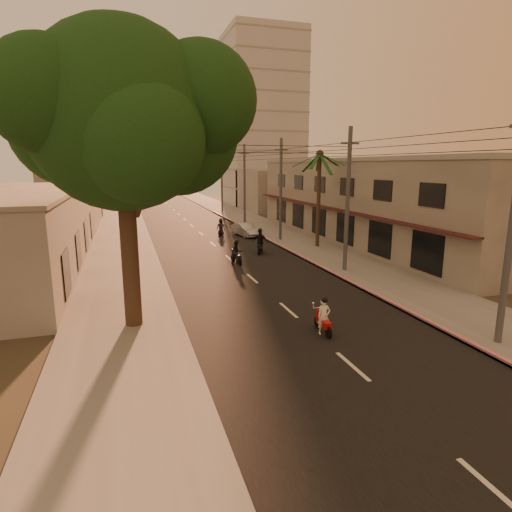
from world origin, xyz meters
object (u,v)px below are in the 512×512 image
(scooter_far_a, at_px, (221,228))
(broadleaf_tree, at_px, (132,119))
(scooter_red, at_px, (324,318))
(parked_car, at_px, (245,230))
(palm_tree, at_px, (320,159))
(scooter_mid_b, at_px, (260,242))
(scooter_mid_a, at_px, (237,253))

(scooter_far_a, bearing_deg, broadleaf_tree, -91.94)
(scooter_red, height_order, parked_car, scooter_red)
(palm_tree, xyz_separation_m, scooter_mid_b, (-5.29, -0.97, -6.25))
(scooter_red, bearing_deg, scooter_mid_a, 93.07)
(scooter_mid_a, bearing_deg, scooter_red, -97.46)
(broadleaf_tree, height_order, scooter_far_a, broadleaf_tree)
(scooter_mid_b, xyz_separation_m, parked_car, (1.14, 8.27, -0.27))
(palm_tree, distance_m, scooter_mid_b, 8.24)
(scooter_mid_a, xyz_separation_m, parked_car, (3.79, 11.33, -0.16))
(scooter_mid_a, distance_m, parked_car, 11.95)
(broadleaf_tree, xyz_separation_m, scooter_mid_a, (6.67, 9.82, -7.68))
(parked_car, bearing_deg, scooter_mid_b, -107.79)
(palm_tree, height_order, scooter_far_a, palm_tree)
(scooter_red, distance_m, scooter_mid_b, 16.28)
(scooter_red, xyz_separation_m, scooter_mid_b, (2.40, 16.10, 0.21))
(scooter_red, bearing_deg, scooter_far_a, 88.94)
(broadleaf_tree, xyz_separation_m, scooter_red, (6.93, -3.22, -7.79))
(palm_tree, distance_m, scooter_far_a, 12.21)
(palm_tree, xyz_separation_m, scooter_mid_a, (-7.94, -4.04, -6.36))
(scooter_red, xyz_separation_m, scooter_far_a, (1.33, 25.33, 0.09))
(palm_tree, height_order, parked_car, palm_tree)
(palm_tree, xyz_separation_m, parked_car, (-4.15, 7.30, -6.52))
(scooter_mid_b, bearing_deg, broadleaf_tree, -103.33)
(palm_tree, bearing_deg, scooter_far_a, 127.56)
(scooter_mid_b, bearing_deg, parked_car, 104.73)
(scooter_red, height_order, scooter_far_a, scooter_far_a)
(broadleaf_tree, xyz_separation_m, palm_tree, (14.61, 13.86, -1.33))
(palm_tree, distance_m, parked_car, 10.63)
(broadleaf_tree, distance_m, scooter_far_a, 24.83)
(parked_car, bearing_deg, scooter_far_a, 146.48)
(scooter_mid_a, bearing_deg, scooter_mid_b, 40.58)
(scooter_red, xyz_separation_m, parked_car, (3.54, 24.37, -0.06))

